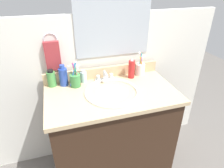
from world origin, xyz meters
name	(u,v)px	position (x,y,z in m)	size (l,w,h in m)	color
ground_plane	(112,166)	(0.00, 0.00, 0.00)	(6.00, 6.00, 0.00)	#66605B
vanity_cabinet	(112,135)	(0.00, 0.00, 0.38)	(0.91, 0.49, 0.77)	#382316
countertop	(112,94)	(0.00, 0.00, 0.78)	(0.95, 0.54, 0.03)	#D1B284
backsplash	(103,72)	(0.00, 0.26, 0.84)	(0.95, 0.02, 0.09)	#D1B284
back_wall	(102,89)	(0.00, 0.32, 0.65)	(2.05, 0.04, 1.30)	white
mirror_panel	(113,20)	(0.10, 0.30, 1.25)	(0.60, 0.01, 0.56)	#B2BCC6
towel_ring	(50,39)	(-0.37, 0.30, 1.14)	(0.10, 0.10, 0.01)	silver
hand_towel	(53,56)	(-0.37, 0.28, 1.02)	(0.11, 0.04, 0.22)	#A53338
sink_basin	(112,96)	(0.00, 0.00, 0.77)	(0.40, 0.40, 0.11)	white
faucet	(105,77)	(0.00, 0.20, 0.82)	(0.16, 0.10, 0.08)	silver
bottle_gel_clear	(84,77)	(-0.17, 0.22, 0.84)	(0.05, 0.05, 0.10)	silver
bottle_spray_red	(132,69)	(0.22, 0.18, 0.87)	(0.05, 0.05, 0.17)	red
bottle_shampoo_blue	(63,76)	(-0.32, 0.21, 0.87)	(0.06, 0.06, 0.17)	#2D4CB2
bottle_toner_green	(51,79)	(-0.41, 0.23, 0.86)	(0.06, 0.06, 0.13)	#4C9E4C
cup_white_ceramic	(140,69)	(0.31, 0.22, 0.85)	(0.08, 0.09, 0.19)	white
cup_green	(75,80)	(-0.24, 0.17, 0.85)	(0.09, 0.09, 0.19)	#3F8C47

